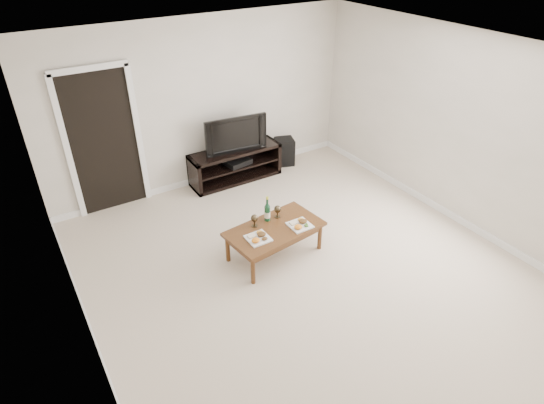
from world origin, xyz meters
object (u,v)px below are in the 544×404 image
Objects in this scene: subwoofer at (284,151)px; television at (234,133)px; coffee_table at (275,241)px; media_console at (235,165)px.

television is at bearing -157.08° from subwoofer.
media_console is at bearing 75.70° from coffee_table.
media_console is at bearing 0.00° from television.
television is 0.84× the size of coffee_table.
coffee_table is at bearing -106.89° from subwoofer.
subwoofer is at bearing 10.34° from television.
media_console is 2.10m from coffee_table.
television is 2.19m from coffee_table.
subwoofer reaches higher than coffee_table.
television reaches higher than media_console.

